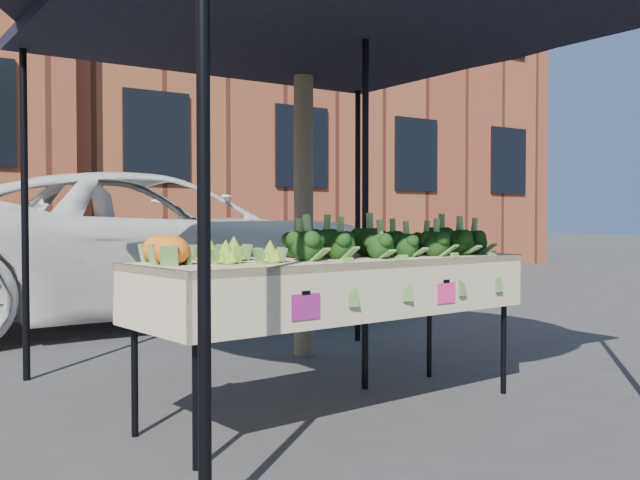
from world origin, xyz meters
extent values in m
plane|color=#323235|center=(0.00, 0.00, 0.00)|extent=(90.00, 90.00, 0.00)
cube|color=beige|center=(0.23, -0.12, 0.45)|extent=(2.46, 1.00, 0.90)
cube|color=#F22D8C|center=(-0.33, -0.52, 0.70)|extent=(0.17, 0.01, 0.12)
cube|color=#E92C76|center=(0.69, -0.52, 0.70)|extent=(0.17, 0.01, 0.12)
ellipsoid|color=black|center=(0.62, -0.09, 1.01)|extent=(1.57, 0.54, 0.23)
ellipsoid|color=#95BC32|center=(-0.44, -0.08, 0.99)|extent=(0.40, 0.54, 0.17)
ellipsoid|color=orange|center=(-0.81, -0.05, 0.98)|extent=(0.20, 0.40, 0.16)
imported|color=white|center=(0.76, 4.24, 2.93)|extent=(1.73, 2.76, 5.85)
cube|color=brown|center=(7.00, 12.50, 4.25)|extent=(12.00, 8.00, 8.50)
camera|label=1|loc=(-2.20, -3.49, 1.13)|focal=40.41mm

